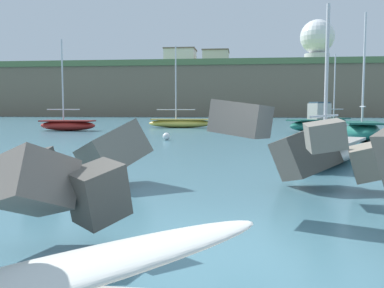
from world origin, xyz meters
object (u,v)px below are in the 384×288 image
at_px(boat_near_left, 181,123).
at_px(station_building_central, 216,59).
at_px(boat_mid_left, 328,151).
at_px(station_building_west, 180,59).
at_px(boat_far_left, 362,130).
at_px(boat_mid_right, 331,121).
at_px(mooring_buoy_inner, 166,136).
at_px(mooring_buoy_middle, 358,130).
at_px(radar_dome, 317,41).
at_px(boat_near_right, 68,125).
at_px(boat_mid_centre, 316,123).

distance_m(boat_near_left, station_building_central, 66.37).
distance_m(boat_mid_left, station_building_west, 93.61).
relative_size(boat_mid_left, boat_far_left, 0.84).
height_order(boat_mid_right, mooring_buoy_inner, boat_mid_right).
relative_size(boat_mid_left, station_building_central, 0.82).
relative_size(boat_near_left, station_building_west, 0.98).
height_order(boat_far_left, station_building_west, station_building_west).
bearing_deg(station_building_west, mooring_buoy_middle, -71.90).
bearing_deg(station_building_central, boat_near_left, -89.72).
relative_size(boat_far_left, mooring_buoy_middle, 16.91).
xyz_separation_m(radar_dome, station_building_central, (-24.20, -0.20, -4.09)).
bearing_deg(boat_mid_right, boat_far_left, -96.38).
bearing_deg(radar_dome, mooring_buoy_inner, -105.71).
bearing_deg(mooring_buoy_inner, station_building_west, 97.41).
relative_size(boat_near_left, station_building_central, 1.00).
relative_size(mooring_buoy_inner, radar_dome, 0.04).
relative_size(boat_mid_left, boat_mid_right, 0.86).
height_order(boat_near_left, mooring_buoy_inner, boat_near_left).
distance_m(station_building_west, station_building_central, 9.11).
distance_m(mooring_buoy_inner, mooring_buoy_middle, 15.77).
xyz_separation_m(boat_near_right, station_building_west, (-0.73, 72.52, 13.56)).
xyz_separation_m(mooring_buoy_inner, mooring_buoy_middle, (13.23, 8.58, 0.00)).
xyz_separation_m(boat_mid_left, mooring_buoy_inner, (-7.35, 9.38, -0.21)).
bearing_deg(boat_near_right, mooring_buoy_inner, -42.28).
height_order(boat_mid_left, boat_far_left, boat_far_left).
xyz_separation_m(boat_near_right, boat_mid_right, (23.33, 10.20, 0.01)).
distance_m(boat_near_right, mooring_buoy_inner, 13.33).
relative_size(boat_mid_centre, mooring_buoy_inner, 11.80).
relative_size(boat_near_right, mooring_buoy_middle, 16.95).
distance_m(mooring_buoy_middle, radar_dome, 74.48).
distance_m(boat_mid_centre, mooring_buoy_middle, 3.15).
xyz_separation_m(boat_near_left, radar_dome, (23.87, 65.24, 17.31)).
xyz_separation_m(boat_mid_left, boat_far_left, (4.11, 10.55, 0.18)).
bearing_deg(mooring_buoy_middle, station_building_west, 108.10).
height_order(boat_mid_left, boat_mid_right, boat_mid_right).
bearing_deg(radar_dome, boat_mid_left, -99.65).
distance_m(radar_dome, station_building_central, 24.54).
relative_size(boat_mid_left, station_building_west, 0.80).
distance_m(mooring_buoy_inner, station_building_central, 81.30).
xyz_separation_m(boat_near_left, mooring_buoy_inner, (1.27, -15.12, -0.27)).
bearing_deg(boat_near_right, boat_near_left, 35.61).
bearing_deg(boat_mid_right, boat_near_left, -164.63).
height_order(boat_mid_left, station_building_central, station_building_central).
bearing_deg(mooring_buoy_middle, boat_mid_centre, 159.25).
relative_size(boat_near_right, radar_dome, 0.66).
distance_m(boat_mid_left, mooring_buoy_inner, 11.92).
xyz_separation_m(boat_near_left, boat_far_left, (12.73, -13.95, 0.12)).
bearing_deg(mooring_buoy_inner, mooring_buoy_middle, 32.97).
height_order(boat_mid_right, radar_dome, radar_dome).
distance_m(boat_mid_left, boat_mid_centre, 19.30).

